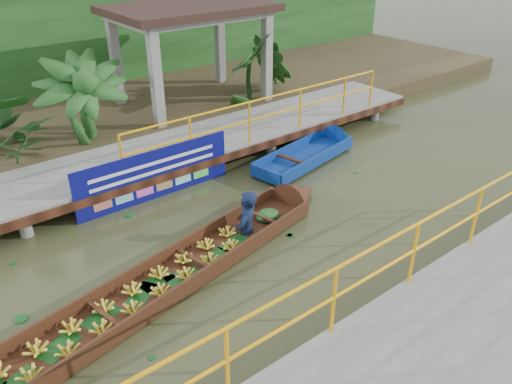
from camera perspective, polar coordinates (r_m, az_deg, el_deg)
ground at (r=9.25m, az=-1.89°, el=-5.88°), size 80.00×80.00×0.00m
land_strip at (r=15.23m, az=-19.12°, el=7.89°), size 30.00×8.00×0.45m
far_dock at (r=11.62m, az=-11.99°, el=3.82°), size 16.00×2.06×1.66m
near_dock at (r=7.64m, az=24.65°, el=-14.99°), size 18.00×2.40×1.73m
pavilion at (r=14.73m, az=-7.60°, el=19.02°), size 4.40×3.00×3.00m
foliage_backdrop at (r=17.08m, az=-23.22°, el=15.60°), size 30.00×0.80×4.00m
vendor_boat at (r=8.29m, az=-9.81°, el=-8.93°), size 8.84×2.58×2.07m
moored_blue_boat at (r=12.88m, az=7.68°, el=5.13°), size 3.54×1.50×0.82m
blue_banner at (r=10.67m, az=-11.43°, el=2.01°), size 3.52×0.04×1.10m
tropical_plants at (r=12.66m, az=-20.01°, el=8.62°), size 14.29×1.29×1.62m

